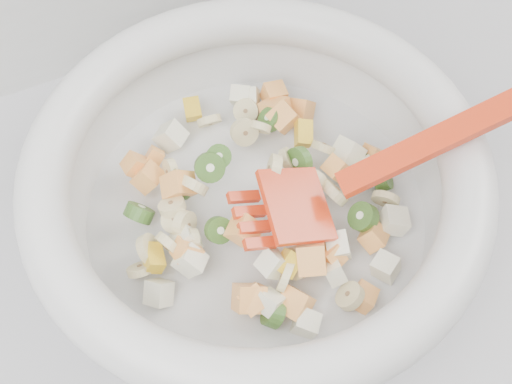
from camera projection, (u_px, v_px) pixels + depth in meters
name	position (u px, v px, depth m)	size (l,w,h in m)	color
mixing_bowl	(257.00, 185.00, 0.55)	(0.46, 0.39, 0.16)	silver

